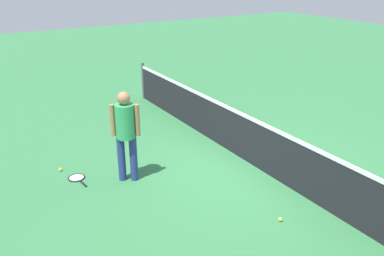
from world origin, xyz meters
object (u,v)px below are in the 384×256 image
Objects in this scene: tennis_racket_near_player at (77,178)px; tennis_ball_midcourt at (60,169)px; player_near_side at (126,129)px; tennis_ball_by_net at (280,219)px.

tennis_ball_midcourt is (-0.47, -0.18, 0.02)m from tennis_racket_near_player.
tennis_ball_by_net is (2.46, 1.49, -0.98)m from player_near_side.
tennis_ball_by_net is (2.98, 2.31, 0.02)m from tennis_racket_near_player.
tennis_ball_by_net is 4.26m from tennis_ball_midcourt.
tennis_racket_near_player is 3.77m from tennis_ball_by_net.
tennis_racket_near_player is at bearing -142.26° from tennis_ball_by_net.
tennis_ball_midcourt reaches higher than tennis_racket_near_player.
player_near_side is at bearing -148.79° from tennis_ball_by_net.
tennis_ball_midcourt is at bearing -134.68° from player_near_side.
tennis_racket_near_player is 9.08× the size of tennis_ball_by_net.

